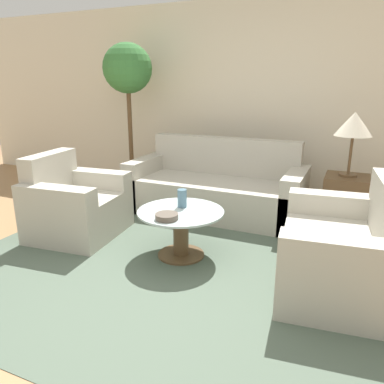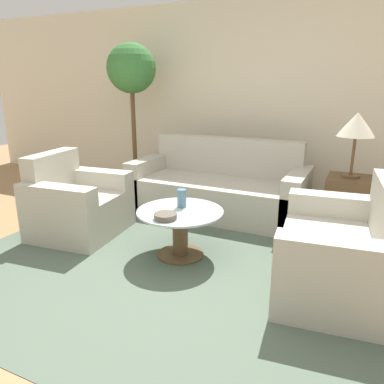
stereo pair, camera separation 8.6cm
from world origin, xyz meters
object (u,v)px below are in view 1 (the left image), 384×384
(armchair, at_px, (74,208))
(table_lamp, at_px, (354,125))
(coffee_table, at_px, (181,227))
(sofa_main, at_px, (217,189))
(loveseat, at_px, (348,254))
(vase, at_px, (182,198))
(potted_plant, at_px, (128,83))
(bowl, at_px, (167,217))

(armchair, relative_size, table_lamp, 1.46)
(coffee_table, bearing_deg, sofa_main, 95.74)
(loveseat, xyz_separation_m, table_lamp, (-0.09, 1.29, 0.84))
(table_lamp, xyz_separation_m, vase, (-1.36, -1.21, -0.60))
(loveseat, relative_size, coffee_table, 1.68)
(armchair, relative_size, coffee_table, 1.24)
(potted_plant, bearing_deg, coffee_table, -45.89)
(vase, bearing_deg, potted_plant, 135.32)
(sofa_main, xyz_separation_m, coffee_table, (0.13, -1.30, -0.00))
(armchair, xyz_separation_m, vase, (1.23, 0.08, 0.24))
(loveseat, xyz_separation_m, vase, (-1.45, 0.08, 0.24))
(sofa_main, height_order, loveseat, sofa_main)
(coffee_table, xyz_separation_m, potted_plant, (-1.56, 1.61, 1.25))
(potted_plant, relative_size, vase, 12.26)
(vase, distance_m, bowl, 0.35)
(armchair, bearing_deg, potted_plant, 4.81)
(loveseat, distance_m, coffee_table, 1.42)
(sofa_main, bearing_deg, potted_plant, 167.82)
(armchair, xyz_separation_m, potted_plant, (-0.30, 1.59, 1.25))
(sofa_main, height_order, bowl, sofa_main)
(table_lamp, height_order, vase, table_lamp)
(sofa_main, distance_m, bowl, 1.56)
(armchair, bearing_deg, bowl, -108.00)
(bowl, bearing_deg, armchair, 167.90)
(coffee_table, distance_m, vase, 0.26)
(sofa_main, height_order, coffee_table, sofa_main)
(coffee_table, xyz_separation_m, bowl, (-0.01, -0.25, 0.18))
(coffee_table, height_order, bowl, bowl)
(sofa_main, bearing_deg, armchair, -131.40)
(vase, bearing_deg, sofa_main, 94.73)
(potted_plant, relative_size, bowl, 10.49)
(sofa_main, distance_m, table_lamp, 1.69)
(sofa_main, xyz_separation_m, potted_plant, (-1.43, 0.31, 1.25))
(armchair, height_order, coffee_table, armchair)
(armchair, xyz_separation_m, loveseat, (2.67, -0.00, -0.00))
(potted_plant, height_order, vase, potted_plant)
(armchair, bearing_deg, coffee_table, -96.83)
(sofa_main, relative_size, loveseat, 1.60)
(vase, relative_size, bowl, 0.86)
(sofa_main, height_order, armchair, sofa_main)
(coffee_table, bearing_deg, bowl, -92.50)
(table_lamp, bearing_deg, vase, -138.39)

